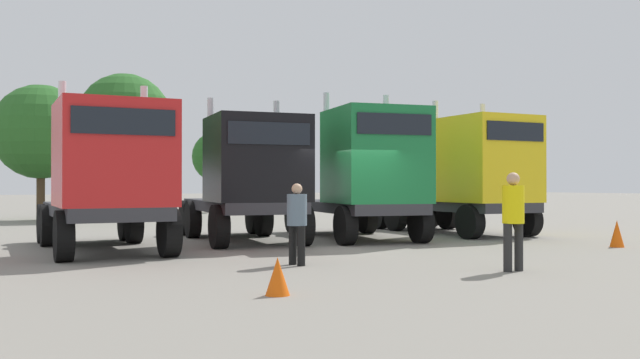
% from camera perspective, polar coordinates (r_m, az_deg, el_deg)
% --- Properties ---
extents(ground, '(200.00, 200.00, 0.00)m').
position_cam_1_polar(ground, '(17.56, 2.90, -5.66)').
color(ground, gray).
extents(semi_truck_red, '(3.03, 6.55, 4.03)m').
position_cam_1_polar(semi_truck_red, '(16.71, -16.98, 0.31)').
color(semi_truck_red, '#333338').
rests_on(semi_truck_red, ground).
extents(semi_truck_black, '(3.53, 6.41, 3.99)m').
position_cam_1_polar(semi_truck_black, '(18.91, -5.80, 0.14)').
color(semi_truck_black, '#333338').
rests_on(semi_truck_black, ground).
extents(semi_truck_green, '(3.78, 6.64, 4.30)m').
position_cam_1_polar(semi_truck_green, '(19.82, 3.91, 0.57)').
color(semi_truck_green, '#333338').
rests_on(semi_truck_green, ground).
extents(semi_truck_yellow, '(3.02, 6.58, 4.28)m').
position_cam_1_polar(semi_truck_yellow, '(22.39, 12.57, 0.39)').
color(semi_truck_yellow, '#333338').
rests_on(semi_truck_yellow, ground).
extents(visitor_in_hivis, '(0.44, 0.40, 1.83)m').
position_cam_1_polar(visitor_in_hivis, '(13.31, 15.61, -2.73)').
color(visitor_in_hivis, '#252525').
rests_on(visitor_in_hivis, ground).
extents(visitor_with_camera, '(0.45, 0.46, 1.63)m').
position_cam_1_polar(visitor_with_camera, '(13.80, -1.91, -3.19)').
color(visitor_with_camera, black).
rests_on(visitor_with_camera, ground).
extents(traffic_cone_near, '(0.36, 0.36, 0.55)m').
position_cam_1_polar(traffic_cone_near, '(10.15, -3.51, -7.95)').
color(traffic_cone_near, '#F2590C').
rests_on(traffic_cone_near, ground).
extents(traffic_cone_mid, '(0.36, 0.36, 0.69)m').
position_cam_1_polar(traffic_cone_mid, '(19.35, 23.23, -4.12)').
color(traffic_cone_mid, '#F2590C').
rests_on(traffic_cone_mid, ground).
extents(oak_far_left, '(4.21, 4.21, 6.05)m').
position_cam_1_polar(oak_far_left, '(33.34, -21.98, 3.64)').
color(oak_far_left, '#4C3823').
rests_on(oak_far_left, ground).
extents(oak_far_centre, '(4.38, 4.38, 6.79)m').
position_cam_1_polar(oak_far_centre, '(33.74, -15.76, 4.67)').
color(oak_far_centre, '#4C3823').
rests_on(oak_far_centre, ground).
extents(oak_far_right, '(2.93, 2.93, 4.67)m').
position_cam_1_polar(oak_far_right, '(40.40, -8.43, 1.84)').
color(oak_far_right, '#4C3823').
rests_on(oak_far_right, ground).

